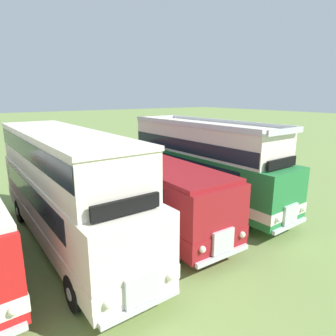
# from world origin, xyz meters

# --- Properties ---
(bus_fifth_in_row) EXTENTS (2.79, 10.97, 4.49)m
(bus_fifth_in_row) POSITION_xyz_m (3.66, 0.01, 2.47)
(bus_fifth_in_row) COLOR silver
(bus_fifth_in_row) RESTS_ON ground
(bus_sixth_in_row) EXTENTS (2.74, 10.17, 2.99)m
(bus_sixth_in_row) POSITION_xyz_m (7.32, 0.13, 1.75)
(bus_sixth_in_row) COLOR maroon
(bus_sixth_in_row) RESTS_ON ground
(bus_seventh_in_row) EXTENTS (2.85, 10.15, 4.52)m
(bus_seventh_in_row) POSITION_xyz_m (10.98, 0.26, 2.36)
(bus_seventh_in_row) COLOR #237538
(bus_seventh_in_row) RESTS_ON ground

